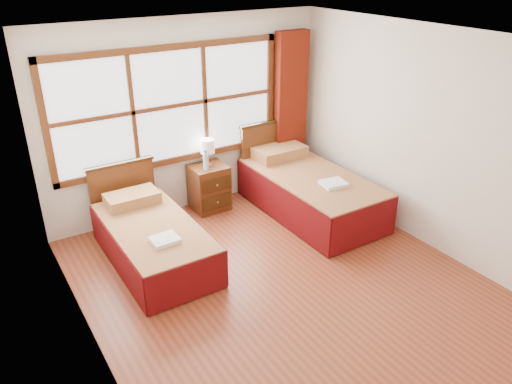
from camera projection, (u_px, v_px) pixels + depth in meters
floor at (282, 282)px, 5.51m from camera, size 4.50×4.50×0.00m
ceiling at (288, 39)px, 4.38m from camera, size 4.50×4.50×0.00m
wall_back at (187, 117)px, 6.66m from camera, size 4.00×0.00×4.00m
wall_left at (80, 229)px, 3.98m from camera, size 0.00×4.50×4.50m
wall_right at (422, 138)px, 5.91m from camera, size 0.00×4.50×4.50m
window at (170, 106)px, 6.42m from camera, size 3.16×0.06×1.56m
curtain at (290, 111)px, 7.38m from camera, size 0.50×0.16×2.30m
bed_left at (152, 239)px, 5.81m from camera, size 0.94×1.96×0.91m
bed_right at (308, 190)px, 6.89m from camera, size 1.10×2.12×1.07m
nightstand at (209, 188)px, 6.96m from camera, size 0.49×0.48×0.65m
towels_left at (165, 240)px, 5.35m from camera, size 0.29×0.26×0.05m
towels_right at (334, 184)px, 6.44m from camera, size 0.35×0.32×0.05m
lamp at (207, 147)px, 6.74m from camera, size 0.19×0.19×0.37m
bottle_near at (206, 161)px, 6.67m from camera, size 0.07×0.07×0.27m
bottle_far at (206, 161)px, 6.70m from camera, size 0.07×0.07×0.25m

